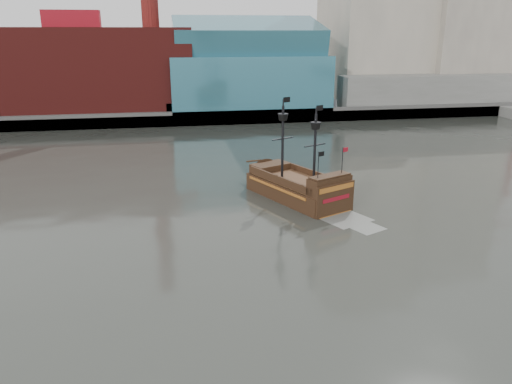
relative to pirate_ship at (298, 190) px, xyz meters
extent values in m
plane|color=#2A2D28|center=(-6.52, -18.84, -0.99)|extent=(400.00, 400.00, 0.00)
cube|color=slate|center=(-6.52, 73.16, 0.01)|extent=(220.00, 60.00, 2.00)
cube|color=#4C4C49|center=(-6.52, 43.66, 0.31)|extent=(220.00, 1.00, 2.60)
cube|color=maroon|center=(-28.52, 53.16, 8.51)|extent=(42.00, 18.00, 15.00)
cube|color=teal|center=(3.48, 51.16, 6.01)|extent=(30.00, 16.00, 10.00)
cube|color=#AEA592|center=(51.48, 57.16, 20.01)|extent=(18.00, 18.00, 38.00)
cube|color=slate|center=(41.48, 47.16, 4.01)|extent=(40.00, 6.00, 6.00)
cube|color=teal|center=(3.48, 51.16, 14.01)|extent=(28.00, 14.94, 8.78)
cube|color=black|center=(-0.11, 0.24, -0.43)|extent=(8.91, 12.19, 2.44)
cube|color=#4C321B|center=(-0.11, 0.24, 0.93)|extent=(8.02, 10.97, 0.28)
cube|color=black|center=(-1.96, 4.34, 1.26)|extent=(4.56, 3.69, 0.94)
cube|color=black|center=(1.90, -4.21, 1.63)|extent=(4.68, 3.20, 1.69)
cube|color=black|center=(2.25, -5.00, 0.13)|extent=(4.29, 2.11, 3.75)
cube|color=#AB6021|center=(2.31, -5.12, 1.63)|extent=(3.88, 1.81, 0.47)
cube|color=maroon|center=(2.31, -5.12, 0.60)|extent=(3.02, 1.42, 0.38)
cylinder|color=black|center=(-1.37, 1.21, 4.73)|extent=(0.35, 0.35, 7.32)
cylinder|color=black|center=(1.36, -0.95, 4.45)|extent=(0.35, 0.35, 6.75)
cone|color=black|center=(-1.37, 1.21, 7.26)|extent=(1.37, 1.37, 0.66)
cone|color=black|center=(1.36, -0.95, 6.70)|extent=(1.37, 1.37, 0.66)
cube|color=black|center=(-0.99, 1.38, 8.95)|extent=(0.78, 0.37, 0.52)
cube|color=black|center=(1.74, -0.78, 8.39)|extent=(0.78, 0.37, 0.52)
cube|color=gray|center=(2.90, -6.43, -0.99)|extent=(5.02, 4.72, 0.02)
camera|label=1|loc=(-12.96, -46.81, 15.44)|focal=35.00mm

